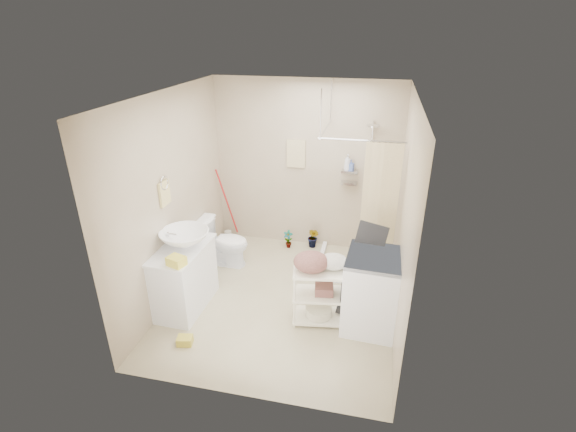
# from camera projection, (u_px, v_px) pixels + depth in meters

# --- Properties ---
(floor) EXTENTS (3.20, 3.20, 0.00)m
(floor) POSITION_uv_depth(u_px,v_px,m) (282.00, 299.00, 5.45)
(floor) COLOR #C1B690
(floor) RESTS_ON ground
(ceiling) EXTENTS (2.80, 3.20, 0.04)m
(ceiling) POSITION_uv_depth(u_px,v_px,m) (281.00, 95.00, 4.36)
(ceiling) COLOR silver
(ceiling) RESTS_ON ground
(wall_back) EXTENTS (2.80, 0.04, 2.60)m
(wall_back) POSITION_uv_depth(u_px,v_px,m) (306.00, 167.00, 6.32)
(wall_back) COLOR #B9A88F
(wall_back) RESTS_ON ground
(wall_front) EXTENTS (2.80, 0.04, 2.60)m
(wall_front) POSITION_uv_depth(u_px,v_px,m) (238.00, 283.00, 3.49)
(wall_front) COLOR #B9A88F
(wall_front) RESTS_ON ground
(wall_left) EXTENTS (0.04, 3.20, 2.60)m
(wall_left) POSITION_uv_depth(u_px,v_px,m) (172.00, 198.00, 5.18)
(wall_left) COLOR #B9A88F
(wall_left) RESTS_ON ground
(wall_right) EXTENTS (0.04, 3.20, 2.60)m
(wall_right) POSITION_uv_depth(u_px,v_px,m) (404.00, 219.00, 4.63)
(wall_right) COLOR #B9A88F
(wall_right) RESTS_ON ground
(vanity) EXTENTS (0.56, 0.96, 0.83)m
(vanity) POSITION_uv_depth(u_px,v_px,m) (184.00, 278.00, 5.16)
(vanity) COLOR silver
(vanity) RESTS_ON ground
(sink) EXTENTS (0.72, 0.72, 0.20)m
(sink) POSITION_uv_depth(u_px,v_px,m) (185.00, 239.00, 4.99)
(sink) COLOR white
(sink) RESTS_ON vanity
(counter_basket) EXTENTS (0.23, 0.20, 0.11)m
(counter_basket) POSITION_uv_depth(u_px,v_px,m) (176.00, 261.00, 4.61)
(counter_basket) COLOR yellow
(counter_basket) RESTS_ON vanity
(floor_basket) EXTENTS (0.27, 0.23, 0.13)m
(floor_basket) POSITION_uv_depth(u_px,v_px,m) (185.00, 339.00, 4.66)
(floor_basket) COLOR gold
(floor_basket) RESTS_ON ground
(toilet) EXTENTS (0.72, 0.42, 0.72)m
(toilet) POSITION_uv_depth(u_px,v_px,m) (224.00, 242.00, 6.12)
(toilet) COLOR white
(toilet) RESTS_ON ground
(mop) EXTENTS (0.15, 0.15, 1.22)m
(mop) POSITION_uv_depth(u_px,v_px,m) (226.00, 204.00, 6.77)
(mop) COLOR red
(mop) RESTS_ON ground
(potted_plant_a) EXTENTS (0.16, 0.11, 0.29)m
(potted_plant_a) POSITION_uv_depth(u_px,v_px,m) (288.00, 239.00, 6.65)
(potted_plant_a) COLOR maroon
(potted_plant_a) RESTS_ON ground
(potted_plant_b) EXTENTS (0.24, 0.23, 0.35)m
(potted_plant_b) POSITION_uv_depth(u_px,v_px,m) (313.00, 238.00, 6.65)
(potted_plant_b) COLOR brown
(potted_plant_b) RESTS_ON ground
(hanging_towel) EXTENTS (0.28, 0.03, 0.42)m
(hanging_towel) POSITION_uv_depth(u_px,v_px,m) (296.00, 154.00, 6.25)
(hanging_towel) COLOR beige
(hanging_towel) RESTS_ON wall_back
(towel_ring) EXTENTS (0.04, 0.22, 0.34)m
(towel_ring) POSITION_uv_depth(u_px,v_px,m) (164.00, 192.00, 4.93)
(towel_ring) COLOR #E1CF7D
(towel_ring) RESTS_ON wall_left
(tp_holder) EXTENTS (0.08, 0.12, 0.14)m
(tp_holder) POSITION_uv_depth(u_px,v_px,m) (182.00, 238.00, 5.46)
(tp_holder) COLOR white
(tp_holder) RESTS_ON wall_left
(shower) EXTENTS (1.10, 1.10, 2.10)m
(shower) POSITION_uv_depth(u_px,v_px,m) (359.00, 200.00, 5.77)
(shower) COLOR silver
(shower) RESTS_ON ground
(shampoo_bottle_a) EXTENTS (0.12, 0.12, 0.24)m
(shampoo_bottle_a) POSITION_uv_depth(u_px,v_px,m) (347.00, 162.00, 6.06)
(shampoo_bottle_a) COLOR silver
(shampoo_bottle_a) RESTS_ON shower
(shampoo_bottle_b) EXTENTS (0.09, 0.09, 0.16)m
(shampoo_bottle_b) POSITION_uv_depth(u_px,v_px,m) (351.00, 165.00, 6.06)
(shampoo_bottle_b) COLOR #475E9F
(shampoo_bottle_b) RESTS_ON shower
(washing_machine) EXTENTS (0.68, 0.70, 0.94)m
(washing_machine) POSITION_uv_depth(u_px,v_px,m) (373.00, 292.00, 4.80)
(washing_machine) COLOR white
(washing_machine) RESTS_ON ground
(laundry_rack) EXTENTS (0.66, 0.45, 0.85)m
(laundry_rack) POSITION_uv_depth(u_px,v_px,m) (319.00, 291.00, 4.89)
(laundry_rack) COLOR white
(laundry_rack) RESTS_ON ground
(ironing_board) EXTENTS (0.36, 0.15, 1.23)m
(ironing_board) POSITION_uv_depth(u_px,v_px,m) (362.00, 271.00, 4.93)
(ironing_board) COLOR black
(ironing_board) RESTS_ON ground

